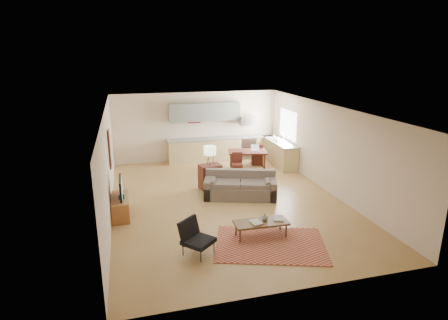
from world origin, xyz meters
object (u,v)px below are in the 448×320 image
object	(u,v)px
coffee_table	(261,229)
console_table	(210,176)
sofa	(240,185)
armchair	(198,238)
tv_credenza	(120,207)
dining_table	(247,160)

from	to	relation	value
coffee_table	console_table	xyz separation A→B (m)	(-0.42, 3.50, 0.20)
sofa	coffee_table	distance (m)	2.52
sofa	armchair	xyz separation A→B (m)	(-1.85, -2.89, -0.00)
tv_credenza	console_table	size ratio (longest dim) A/B	1.46
coffee_table	tv_credenza	world-z (taller)	tv_credenza
sofa	console_table	distance (m)	1.22
tv_credenza	dining_table	distance (m)	5.48
coffee_table	armchair	xyz separation A→B (m)	(-1.58, -0.40, 0.19)
tv_credenza	dining_table	xyz separation A→B (m)	(4.56, 3.05, 0.09)
coffee_table	dining_table	xyz separation A→B (m)	(1.36, 5.10, 0.16)
coffee_table	console_table	distance (m)	3.53
dining_table	sofa	bearing A→B (deg)	-99.49
tv_credenza	dining_table	size ratio (longest dim) A/B	0.83
armchair	dining_table	bearing A→B (deg)	20.43
armchair	dining_table	size ratio (longest dim) A/B	0.55
coffee_table	dining_table	distance (m)	5.27
sofa	tv_credenza	xyz separation A→B (m)	(-3.47, -0.45, -0.12)
armchair	dining_table	world-z (taller)	armchair
tv_credenza	console_table	distance (m)	3.14
coffee_table	sofa	bearing A→B (deg)	85.45
armchair	coffee_table	bearing A→B (deg)	-27.30
tv_credenza	console_table	xyz separation A→B (m)	(2.77, 1.46, 0.13)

